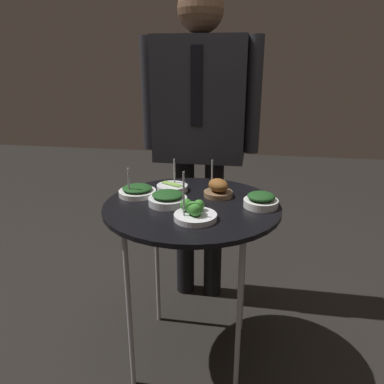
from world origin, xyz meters
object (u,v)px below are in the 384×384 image
object	(u,v)px
bowl_asparagus_back_right	(172,187)
bowl_roast_mid_right	(218,189)
bowl_spinach_front_center	(137,191)
bowl_spinach_front_right	(168,199)
serving_cart	(192,216)
bowl_spinach_near_rim	(261,201)
bowl_broccoli_mid_left	(194,212)
waiter_figure	(200,116)

from	to	relation	value
bowl_asparagus_back_right	bowl_roast_mid_right	distance (m)	0.21
bowl_spinach_front_center	bowl_spinach_front_right	bearing A→B (deg)	-28.54
serving_cart	bowl_spinach_front_right	world-z (taller)	bowl_spinach_front_right
bowl_spinach_near_rim	bowl_spinach_front_right	bearing A→B (deg)	-174.01
bowl_roast_mid_right	bowl_spinach_front_center	xyz separation A→B (m)	(-0.34, -0.05, -0.01)
bowl_broccoli_mid_left	bowl_roast_mid_right	bearing A→B (deg)	77.25
bowl_asparagus_back_right	bowl_broccoli_mid_left	size ratio (longest dim) A/B	0.74
bowl_spinach_front_right	bowl_roast_mid_right	distance (m)	0.23
serving_cart	bowl_spinach_front_right	size ratio (longest dim) A/B	4.87
waiter_figure	bowl_spinach_front_center	bearing A→B (deg)	-114.16
bowl_spinach_near_rim	waiter_figure	world-z (taller)	waiter_figure
bowl_asparagus_back_right	waiter_figure	bearing A→B (deg)	79.39
bowl_spinach_near_rim	bowl_roast_mid_right	xyz separation A→B (m)	(-0.18, 0.09, 0.01)
waiter_figure	serving_cart	bearing A→B (deg)	-84.78
bowl_broccoli_mid_left	bowl_spinach_front_center	bearing A→B (deg)	143.16
serving_cart	waiter_figure	distance (m)	0.60
bowl_spinach_front_center	waiter_figure	bearing A→B (deg)	65.84
bowl_spinach_near_rim	waiter_figure	bearing A→B (deg)	122.91
bowl_spinach_front_right	bowl_roast_mid_right	world-z (taller)	bowl_roast_mid_right
serving_cart	bowl_spinach_near_rim	xyz separation A→B (m)	(0.27, 0.02, 0.08)
bowl_asparagus_back_right	bowl_roast_mid_right	world-z (taller)	bowl_roast_mid_right
bowl_broccoli_mid_left	waiter_figure	size ratio (longest dim) A/B	0.11
bowl_asparagus_back_right	bowl_spinach_front_center	bearing A→B (deg)	-147.03
bowl_spinach_front_right	waiter_figure	bearing A→B (deg)	84.82
bowl_asparagus_back_right	bowl_spinach_near_rim	world-z (taller)	bowl_asparagus_back_right
bowl_roast_mid_right	waiter_figure	size ratio (longest dim) A/B	0.09
bowl_broccoli_mid_left	bowl_spinach_front_right	distance (m)	0.18
bowl_broccoli_mid_left	bowl_spinach_near_rim	world-z (taller)	bowl_broccoli_mid_left
serving_cart	waiter_figure	bearing A→B (deg)	95.22
serving_cart	bowl_spinach_front_right	xyz separation A→B (m)	(-0.09, -0.02, 0.08)
bowl_roast_mid_right	bowl_spinach_front_center	world-z (taller)	bowl_roast_mid_right
bowl_asparagus_back_right	serving_cart	bearing A→B (deg)	-52.16
bowl_asparagus_back_right	waiter_figure	world-z (taller)	waiter_figure
bowl_asparagus_back_right	waiter_figure	distance (m)	0.45
serving_cart	bowl_spinach_near_rim	world-z (taller)	bowl_spinach_near_rim
bowl_roast_mid_right	bowl_broccoli_mid_left	bearing A→B (deg)	-102.75
bowl_spinach_near_rim	bowl_spinach_front_center	xyz separation A→B (m)	(-0.51, 0.04, -0.01)
serving_cart	bowl_spinach_front_center	bearing A→B (deg)	166.24
bowl_broccoli_mid_left	bowl_spinach_front_right	bearing A→B (deg)	135.23
bowl_spinach_front_right	bowl_roast_mid_right	xyz separation A→B (m)	(0.19, 0.13, 0.01)
bowl_spinach_front_right	bowl_spinach_near_rim	distance (m)	0.36
bowl_asparagus_back_right	bowl_spinach_front_right	xyz separation A→B (m)	(0.02, -0.17, 0.01)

